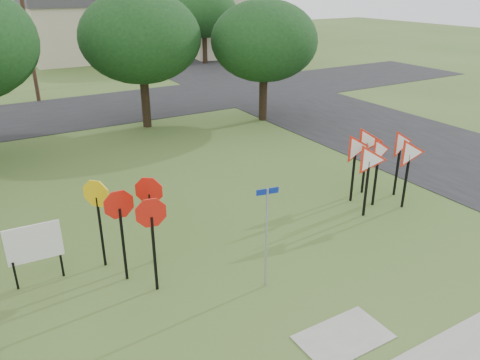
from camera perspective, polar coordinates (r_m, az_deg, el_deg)
name	(u,v)px	position (r m, az deg, el deg)	size (l,w,h in m)	color
ground	(279,281)	(12.34, 4.84, -12.18)	(140.00, 140.00, 0.00)	#35521E
street_right	(354,122)	(26.50, 13.71, 6.89)	(8.00, 50.00, 0.02)	black
street_far	(86,110)	(29.60, -18.26, 8.06)	(60.00, 8.00, 0.02)	black
curb_pad	(343,337)	(10.90, 12.50, -18.19)	(2.00, 1.20, 0.02)	gray
street_name_sign	(266,232)	(11.30, 3.25, -6.29)	(0.55, 0.12, 2.70)	#9C9EA4
stop_sign_cluster	(129,210)	(11.96, -13.33, -3.56)	(1.82, 2.12, 2.52)	black
yield_sign_cluster	(380,153)	(16.29, 16.71, 3.22)	(3.15, 2.10, 2.51)	black
info_board	(34,245)	(12.72, -23.79, -7.29)	(1.32, 0.10, 1.65)	black
far_pole_a	(26,26)	(32.45, -24.61, 16.69)	(1.40, 0.24, 9.00)	#3E2A1C
far_pole_b	(133,21)	(38.15, -12.94, 18.39)	(1.40, 0.24, 8.50)	#3E2A1C
house_mid	(72,26)	(49.30, -19.80, 17.20)	(8.40, 8.40, 6.20)	beige
house_right	(222,18)	(50.33, -2.25, 19.13)	(8.30, 8.30, 7.20)	beige
tree_near_mid	(140,38)	(24.59, -12.04, 16.62)	(6.00, 6.00, 6.80)	black
tree_near_right	(264,41)	(25.49, 2.97, 16.56)	(5.60, 5.60, 6.33)	black
tree_far_right	(204,12)	(44.89, -4.43, 19.74)	(6.00, 6.00, 6.80)	black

